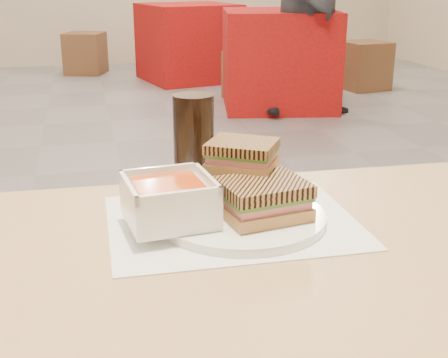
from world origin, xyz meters
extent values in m
cube|color=tan|center=(0.11, -2.15, 0.73)|extent=(1.22, 0.73, 0.03)
cube|color=white|center=(0.02, -2.01, 0.75)|extent=(0.39, 0.31, 0.00)
cylinder|color=white|center=(0.04, -2.01, 0.76)|extent=(0.26, 0.26, 0.01)
cube|color=white|center=(-0.08, -2.02, 0.79)|extent=(0.14, 0.14, 0.05)
cube|color=#DE4D1A|center=(-0.08, -2.02, 0.82)|extent=(0.11, 0.11, 0.01)
cube|color=white|center=(-0.02, -2.01, 0.83)|extent=(0.02, 0.13, 0.01)
cube|color=white|center=(-0.14, -2.03, 0.83)|extent=(0.02, 0.13, 0.01)
cube|color=white|center=(-0.09, -1.96, 0.83)|extent=(0.13, 0.02, 0.01)
cube|color=white|center=(-0.07, -2.08, 0.83)|extent=(0.13, 0.02, 0.01)
cube|color=#A67D3F|center=(0.06, -2.03, 0.78)|extent=(0.14, 0.13, 0.02)
cube|color=#C9726F|center=(0.06, -2.03, 0.79)|extent=(0.13, 0.12, 0.01)
cube|color=#386B23|center=(0.06, -2.03, 0.80)|extent=(0.14, 0.12, 0.01)
cube|color=olive|center=(0.06, -2.03, 0.81)|extent=(0.14, 0.13, 0.02)
cube|color=#A67D3F|center=(0.05, -1.95, 0.82)|extent=(0.14, 0.13, 0.02)
cube|color=#C9726F|center=(0.05, -1.95, 0.84)|extent=(0.13, 0.12, 0.01)
cube|color=#386B23|center=(0.05, -1.95, 0.85)|extent=(0.13, 0.13, 0.01)
cube|color=olive|center=(0.05, -1.95, 0.86)|extent=(0.14, 0.13, 0.02)
cylinder|color=black|center=(0.00, -1.79, 0.83)|extent=(0.08, 0.08, 0.16)
cube|color=maroon|center=(1.46, 2.11, 0.41)|extent=(1.08, 1.08, 0.81)
cube|color=maroon|center=(0.94, 3.60, 0.40)|extent=(1.09, 1.09, 0.80)
cube|color=brown|center=(1.31, 2.46, 0.22)|extent=(0.48, 0.48, 0.43)
cube|color=brown|center=(2.54, 2.68, 0.23)|extent=(0.48, 0.48, 0.47)
cube|color=brown|center=(-0.13, 4.30, 0.23)|extent=(0.52, 0.52, 0.46)
cube|color=brown|center=(0.81, 3.61, 0.23)|extent=(0.41, 0.41, 0.46)
camera|label=1|loc=(-0.19, -2.86, 1.13)|focal=48.40mm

